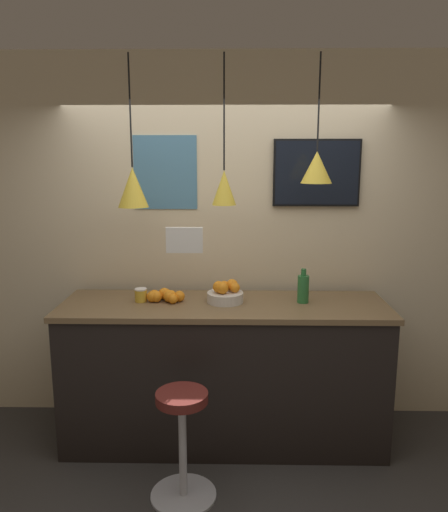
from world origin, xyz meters
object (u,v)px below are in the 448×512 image
at_px(fruit_bowl, 225,294).
at_px(juice_bottle, 303,288).
at_px(spread_jar, 141,295).
at_px(mounted_tv, 317,173).
at_px(bar_stool, 182,434).

relative_size(fruit_bowl, juice_bottle, 1.05).
relative_size(fruit_bowl, spread_jar, 2.69).
bearing_deg(juice_bottle, mounted_tv, 71.22).
bearing_deg(juice_bottle, bar_stool, -139.12).
bearing_deg(spread_jar, bar_stool, -62.71).
xyz_separation_m(fruit_bowl, spread_jar, (-0.62, -0.00, -0.01)).
xyz_separation_m(bar_stool, juice_bottle, (0.82, 0.71, 0.74)).
relative_size(bar_stool, juice_bottle, 2.83).
bearing_deg(juice_bottle, fruit_bowl, 179.69).
xyz_separation_m(fruit_bowl, juice_bottle, (0.56, -0.00, 0.04)).
distance_m(juice_bottle, mounted_tv, 0.91).
xyz_separation_m(juice_bottle, mounted_tv, (0.13, 0.38, 0.81)).
bearing_deg(fruit_bowl, bar_stool, -109.68).
distance_m(fruit_bowl, spread_jar, 0.62).
relative_size(bar_stool, mounted_tv, 1.07).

